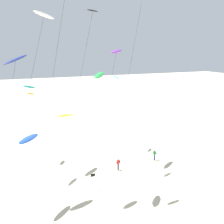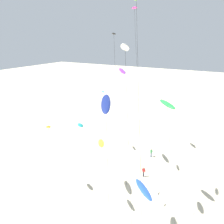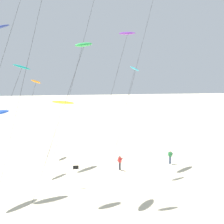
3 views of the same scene
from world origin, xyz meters
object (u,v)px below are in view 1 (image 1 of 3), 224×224
(kite_yellow, at_px, (65,116))
(kite_black, at_px, (92,16))
(kite_purple, at_px, (116,52))
(kite_white, at_px, (43,17))
(kite_green, at_px, (99,76))
(kite_blue, at_px, (28,139))
(kite_navy, at_px, (15,60))
(kite_flyer_middle, at_px, (154,155))
(marker_flag, at_px, (92,179))
(kite_orange, at_px, (31,95))
(kite_teal, at_px, (29,88))
(kite_flyer_nearest, at_px, (118,164))
(kite_cyan, at_px, (116,79))

(kite_yellow, relative_size, kite_black, 0.37)
(kite_purple, bearing_deg, kite_black, -168.69)
(kite_white, bearing_deg, kite_green, -29.62)
(kite_purple, bearing_deg, kite_blue, -145.92)
(kite_yellow, bearing_deg, kite_green, -77.59)
(kite_navy, xyz_separation_m, kite_flyer_middle, (19.25, 2.08, -14.28))
(kite_black, distance_m, marker_flag, 21.08)
(kite_navy, relative_size, kite_orange, 1.56)
(kite_navy, xyz_separation_m, kite_black, (10.72, 5.13, 5.38))
(kite_purple, xyz_separation_m, kite_orange, (-11.60, 4.65, -6.11))
(kite_orange, xyz_separation_m, kite_white, (0.05, -10.83, 10.01))
(kite_teal, relative_size, kite_blue, 1.56)
(kite_flyer_middle, bearing_deg, kite_teal, 172.09)
(kite_white, height_order, kite_flyer_nearest, kite_white)
(kite_navy, xyz_separation_m, kite_yellow, (6.61, 4.79, -7.72))
(kite_navy, relative_size, kite_purple, 0.97)
(kite_teal, bearing_deg, kite_yellow, 3.79)
(kite_orange, bearing_deg, kite_flyer_nearest, -45.14)
(kite_blue, distance_m, kite_yellow, 10.66)
(kite_green, height_order, kite_flyer_middle, kite_green)
(kite_navy, bearing_deg, kite_teal, 66.36)
(kite_white, bearing_deg, kite_black, 35.47)
(kite_green, bearing_deg, kite_flyer_middle, 25.94)
(kite_purple, bearing_deg, kite_yellow, -172.00)
(kite_yellow, distance_m, kite_cyan, 12.62)
(kite_orange, height_order, marker_flag, kite_orange)
(kite_blue, relative_size, marker_flag, 3.69)
(kite_cyan, xyz_separation_m, kite_white, (-13.80, -11.03, 8.30))
(kite_purple, distance_m, kite_yellow, 11.73)
(kite_blue, bearing_deg, kite_white, 51.32)
(kite_purple, distance_m, marker_flag, 18.56)
(kite_blue, height_order, kite_green, kite_green)
(kite_blue, height_order, kite_flyer_middle, kite_blue)
(kite_flyer_middle, bearing_deg, kite_orange, 152.20)
(kite_flyer_nearest, bearing_deg, kite_white, -173.00)
(kite_white, xyz_separation_m, kite_flyer_middle, (16.07, 2.33, -18.85))
(kite_white, bearing_deg, kite_teal, 104.34)
(kite_blue, relative_size, kite_orange, 0.76)
(kite_black, xyz_separation_m, kite_flyer_nearest, (2.01, -4.21, -19.65))
(kite_green, height_order, kite_flyer_nearest, kite_green)
(kite_cyan, bearing_deg, marker_flag, -124.48)
(kite_yellow, relative_size, kite_cyan, 0.66)
(kite_navy, bearing_deg, marker_flag, -23.74)
(kite_cyan, bearing_deg, kite_white, -141.37)
(kite_orange, distance_m, kite_cyan, 13.96)
(kite_teal, bearing_deg, kite_blue, -101.21)
(kite_purple, relative_size, kite_green, 1.17)
(kite_teal, bearing_deg, marker_flag, -55.06)
(kite_orange, distance_m, kite_flyer_middle, 20.26)
(kite_yellow, xyz_separation_m, kite_black, (4.11, 0.34, 13.09))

